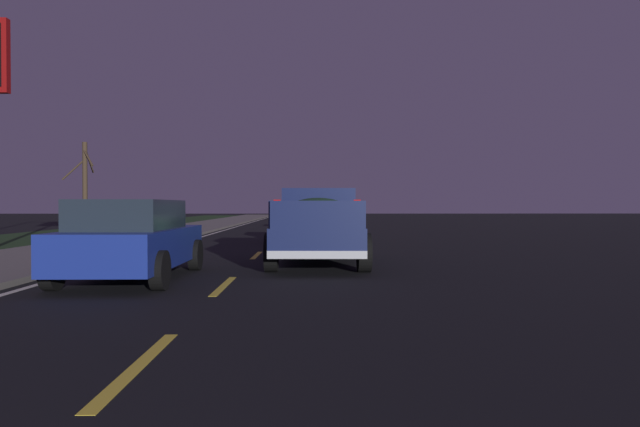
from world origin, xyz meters
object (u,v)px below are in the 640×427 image
(pickup_truck, at_px, (319,224))
(sedan_black, at_px, (311,216))
(sedan_blue, at_px, (132,239))
(bare_tree_far, at_px, (85,184))
(sedan_green, at_px, (313,222))

(pickup_truck, relative_size, sedan_black, 1.24)
(sedan_black, bearing_deg, sedan_blue, 171.46)
(pickup_truck, distance_m, sedan_blue, 4.73)
(sedan_black, xyz_separation_m, bare_tree_far, (-1.32, 13.15, 1.92))
(sedan_green, relative_size, sedan_blue, 1.01)
(sedan_green, bearing_deg, sedan_blue, 162.29)
(pickup_truck, relative_size, sedan_blue, 1.24)
(sedan_blue, xyz_separation_m, bare_tree_far, (22.03, 9.65, 1.92))
(pickup_truck, height_order, bare_tree_far, bare_tree_far)
(sedan_black, xyz_separation_m, sedan_blue, (-23.35, 3.51, 0.00))
(pickup_truck, distance_m, bare_tree_far, 23.27)
(sedan_green, bearing_deg, sedan_black, 0.21)
(sedan_green, bearing_deg, pickup_truck, -179.30)
(sedan_blue, bearing_deg, pickup_truck, -50.50)
(sedan_black, height_order, bare_tree_far, bare_tree_far)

